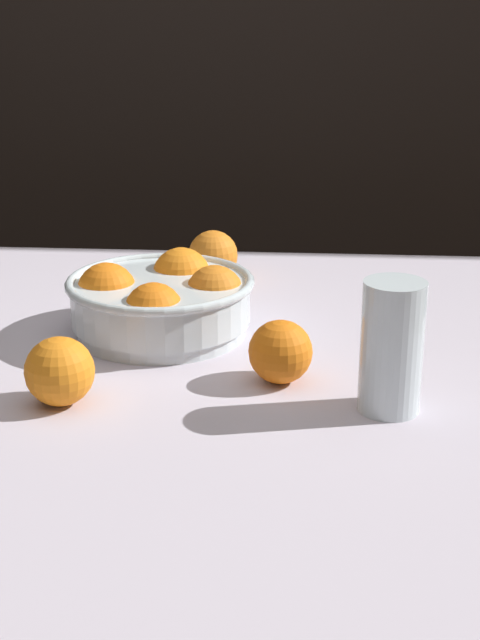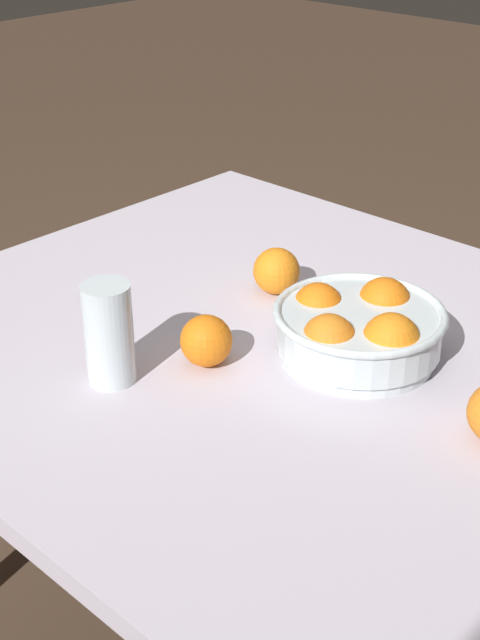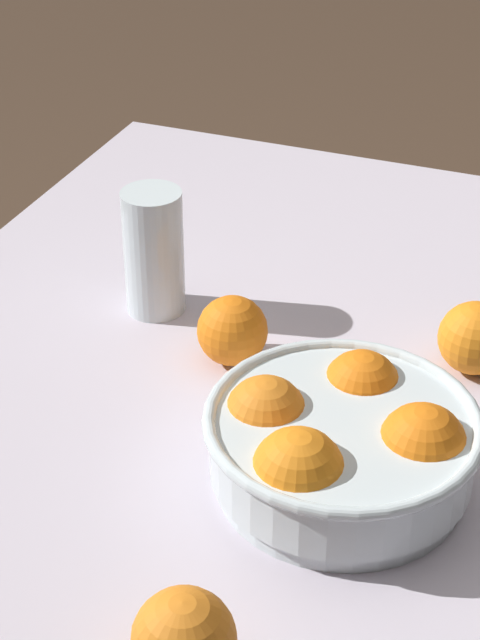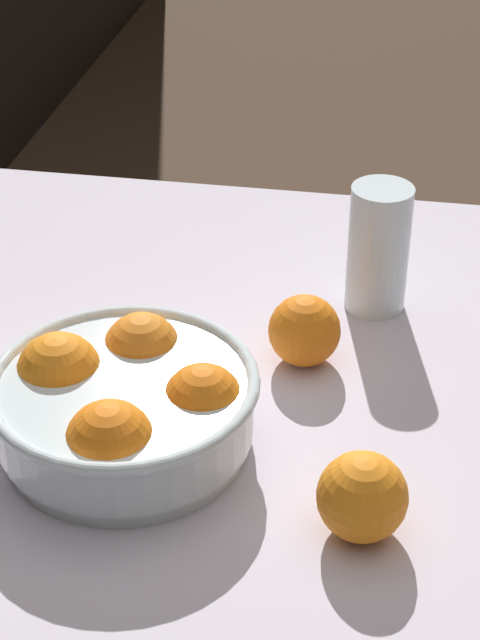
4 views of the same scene
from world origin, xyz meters
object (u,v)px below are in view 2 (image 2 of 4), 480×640
Objects in this scene: fruit_bowl at (358,329)px; orange_loose_aside at (208,342)px; orange_loose_front at (276,271)px; juice_glass at (109,338)px.

fruit_bowl reaches higher than orange_loose_aside.
orange_loose_front reaches higher than orange_loose_aside.
orange_loose_front is at bearing -178.13° from juice_glass.
juice_glass is at bearing -29.93° from orange_loose_aside.
orange_loose_front is at bearing -161.35° from orange_loose_aside.
orange_loose_front is (-0.08, -0.22, -0.01)m from fruit_bowl.
fruit_bowl is at bearing 70.74° from orange_loose_front.
fruit_bowl is at bearing 143.05° from juice_glass.
orange_loose_front is 1.03× the size of orange_loose_aside.
fruit_bowl is 0.21m from orange_loose_aside.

